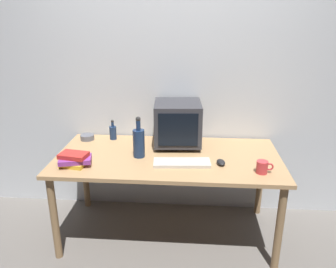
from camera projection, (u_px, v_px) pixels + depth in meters
The scene contains 11 objects.
ground_plane at pixel (168, 232), 2.89m from camera, with size 6.00×6.00×0.00m, color slate.
back_wall at pixel (172, 77), 2.93m from camera, with size 4.00×0.08×2.50m, color silver.
desk at pixel (168, 164), 2.67m from camera, with size 1.76×0.86×0.72m.
crt_monitor at pixel (178, 123), 2.80m from camera, with size 0.41×0.41×0.37m.
keyboard at pixel (182, 163), 2.49m from camera, with size 0.42×0.15×0.02m, color beige.
computer_mouse at pixel (221, 162), 2.49m from camera, with size 0.06×0.10×0.04m, color black.
bottle_tall at pixel (139, 142), 2.59m from camera, with size 0.09×0.09×0.33m.
bottle_short at pixel (113, 132), 2.97m from camera, with size 0.06×0.06×0.18m.
book_stack at pixel (74, 159), 2.46m from camera, with size 0.26×0.20×0.10m.
mug at pixel (262, 167), 2.35m from camera, with size 0.12×0.08×0.09m.
cd_spindle at pixel (87, 137), 2.97m from camera, with size 0.12×0.12×0.04m, color #595B66.
Camera 1 is at (0.19, -2.43, 1.78)m, focal length 35.93 mm.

